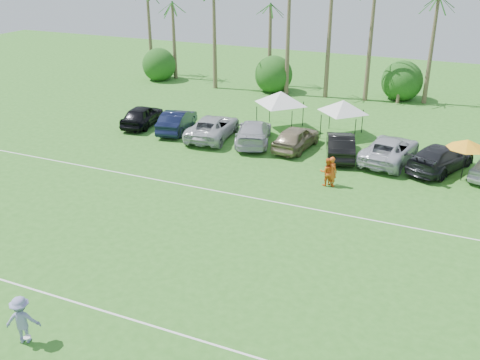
% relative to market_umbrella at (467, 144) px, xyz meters
% --- Properties ---
extents(ground, '(120.00, 120.00, 0.00)m').
position_rel_market_umbrella_xyz_m(ground, '(-12.31, -21.46, -2.40)').
color(ground, '#306F21').
rests_on(ground, ground).
extents(field_lines, '(80.00, 12.10, 0.01)m').
position_rel_market_umbrella_xyz_m(field_lines, '(-12.31, -13.46, -2.40)').
color(field_lines, white).
rests_on(field_lines, ground).
extents(palm_tree_0, '(2.40, 2.40, 8.90)m').
position_rel_market_umbrella_xyz_m(palm_tree_0, '(-34.31, 16.54, 5.08)').
color(palm_tree_0, brown).
rests_on(palm_tree_0, ground).
extents(palm_tree_4, '(2.40, 2.40, 8.90)m').
position_rel_market_umbrella_xyz_m(palm_tree_4, '(-16.31, 16.54, 5.08)').
color(palm_tree_4, brown).
rests_on(palm_tree_4, ground).
extents(palm_tree_5, '(2.40, 2.40, 9.90)m').
position_rel_market_umbrella_xyz_m(palm_tree_5, '(-12.31, 16.54, 5.95)').
color(palm_tree_5, brown).
rests_on(palm_tree_5, ground).
extents(bush_tree_0, '(4.00, 4.00, 4.00)m').
position_rel_market_umbrella_xyz_m(bush_tree_0, '(-31.31, 17.54, -0.61)').
color(bush_tree_0, brown).
rests_on(bush_tree_0, ground).
extents(bush_tree_1, '(4.00, 4.00, 4.00)m').
position_rel_market_umbrella_xyz_m(bush_tree_1, '(-18.31, 17.54, -0.61)').
color(bush_tree_1, brown).
rests_on(bush_tree_1, ground).
extents(bush_tree_2, '(4.00, 4.00, 4.00)m').
position_rel_market_umbrella_xyz_m(bush_tree_2, '(-6.31, 17.54, -0.61)').
color(bush_tree_2, brown).
rests_on(bush_tree_2, ground).
extents(sideline_player_a, '(0.80, 0.66, 1.87)m').
position_rel_market_umbrella_xyz_m(sideline_player_a, '(-7.17, -3.99, -1.47)').
color(sideline_player_a, '#D44E17').
rests_on(sideline_player_a, ground).
extents(sideline_player_b, '(1.05, 0.95, 1.76)m').
position_rel_market_umbrella_xyz_m(sideline_player_b, '(-7.45, -4.04, -1.52)').
color(sideline_player_b, orange).
rests_on(sideline_player_b, ground).
extents(canopy_tent_left, '(4.38, 4.38, 3.55)m').
position_rel_market_umbrella_xyz_m(canopy_tent_left, '(-13.68, 5.05, 0.64)').
color(canopy_tent_left, black).
rests_on(canopy_tent_left, ground).
extents(canopy_tent_right, '(4.00, 4.00, 3.24)m').
position_rel_market_umbrella_xyz_m(canopy_tent_right, '(-8.85, 5.40, 0.37)').
color(canopy_tent_right, black).
rests_on(canopy_tent_right, ground).
extents(market_umbrella, '(2.41, 2.41, 2.68)m').
position_rel_market_umbrella_xyz_m(market_umbrella, '(0.00, 0.00, 0.00)').
color(market_umbrella, black).
rests_on(market_umbrella, ground).
extents(frisbee_player, '(1.41, 1.18, 1.90)m').
position_rel_market_umbrella_xyz_m(frisbee_player, '(-13.87, -22.03, -1.45)').
color(frisbee_player, '#8183B7').
rests_on(frisbee_player, ground).
extents(parked_car_0, '(2.63, 5.15, 1.68)m').
position_rel_market_umbrella_xyz_m(parked_car_0, '(-24.09, 1.44, -1.56)').
color(parked_car_0, black).
rests_on(parked_car_0, ground).
extents(parked_car_1, '(2.73, 5.34, 1.68)m').
position_rel_market_umbrella_xyz_m(parked_car_1, '(-20.85, 1.33, -1.56)').
color(parked_car_1, black).
rests_on(parked_car_1, ground).
extents(parked_car_2, '(3.45, 6.32, 1.68)m').
position_rel_market_umbrella_xyz_m(parked_car_2, '(-17.61, 1.07, -1.56)').
color(parked_car_2, '#AEB1B5').
rests_on(parked_car_2, ground).
extents(parked_car_3, '(3.94, 6.22, 1.68)m').
position_rel_market_umbrella_xyz_m(parked_car_3, '(-14.37, 1.21, -1.56)').
color(parked_car_3, '#B1B2BA').
rests_on(parked_car_3, ground).
extents(parked_car_4, '(2.51, 5.12, 1.68)m').
position_rel_market_umbrella_xyz_m(parked_car_4, '(-11.12, 1.27, -1.56)').
color(parked_car_4, '#897A5D').
rests_on(parked_car_4, ground).
extents(parked_car_5, '(3.12, 5.39, 1.68)m').
position_rel_market_umbrella_xyz_m(parked_car_5, '(-7.88, 1.00, -1.56)').
color(parked_car_5, black).
rests_on(parked_car_5, ground).
extents(parked_car_6, '(3.61, 6.37, 1.68)m').
position_rel_market_umbrella_xyz_m(parked_car_6, '(-4.64, 1.47, -1.56)').
color(parked_car_6, '#B5B7C0').
rests_on(parked_car_6, ground).
extents(parked_car_7, '(4.45, 6.24, 1.68)m').
position_rel_market_umbrella_xyz_m(parked_car_7, '(-1.40, 1.23, -1.56)').
color(parked_car_7, black).
rests_on(parked_car_7, ground).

